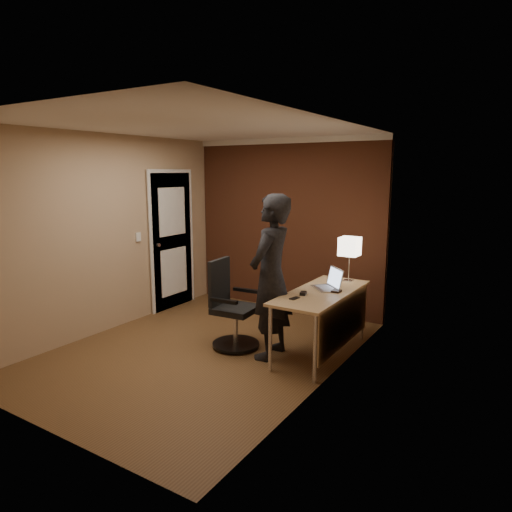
% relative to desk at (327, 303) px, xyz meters
% --- Properties ---
extents(room, '(4.00, 4.00, 4.00)m').
position_rel_desk_xyz_m(room, '(-1.53, 0.96, 0.77)').
color(room, brown).
rests_on(room, ground).
extents(desk, '(0.60, 1.50, 0.73)m').
position_rel_desk_xyz_m(desk, '(0.00, 0.00, 0.00)').
color(desk, tan).
rests_on(desk, ground).
extents(desk_lamp, '(0.22, 0.22, 0.54)m').
position_rel_desk_xyz_m(desk_lamp, '(0.01, 0.61, 0.55)').
color(desk_lamp, silver).
rests_on(desk_lamp, desk).
extents(laptop, '(0.42, 0.41, 0.23)m').
position_rel_desk_xyz_m(laptop, '(-0.04, 0.16, 0.19)').
color(laptop, silver).
rests_on(laptop, desk).
extents(mouse, '(0.08, 0.11, 0.03)m').
position_rel_desk_xyz_m(mouse, '(-0.18, -0.23, 0.14)').
color(mouse, black).
rests_on(mouse, desk).
extents(phone, '(0.08, 0.12, 0.01)m').
position_rel_desk_xyz_m(phone, '(-0.19, -0.42, 0.13)').
color(phone, black).
rests_on(phone, desk).
extents(wallet, '(0.09, 0.11, 0.02)m').
position_rel_desk_xyz_m(wallet, '(0.08, 0.06, 0.14)').
color(wallet, black).
rests_on(wallet, desk).
extents(office_chair, '(0.55, 0.58, 1.01)m').
position_rel_desk_xyz_m(office_chair, '(-1.06, -0.34, -0.16)').
color(office_chair, black).
rests_on(office_chair, ground).
extents(person, '(0.48, 0.69, 1.80)m').
position_rel_desk_xyz_m(person, '(-0.52, -0.34, 0.30)').
color(person, black).
rests_on(person, ground).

